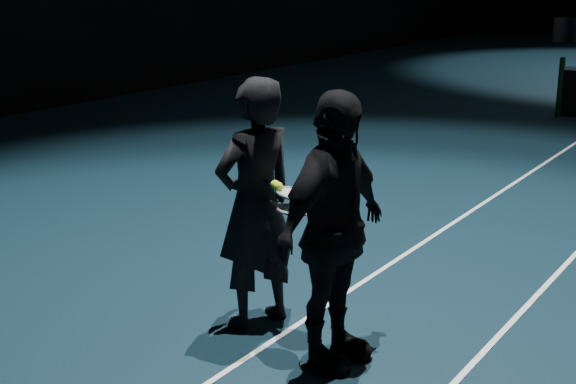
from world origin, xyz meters
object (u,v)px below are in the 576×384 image
(racket_lower, at_px, (295,210))
(racket_upper, at_px, (294,194))
(player_b, at_px, (333,232))
(tennis_balls, at_px, (277,183))
(player_a, at_px, (255,204))

(racket_lower, distance_m, racket_upper, 0.12)
(racket_upper, bearing_deg, racket_lower, -42.66)
(player_b, bearing_deg, tennis_balls, 77.85)
(player_b, relative_size, racket_lower, 2.86)
(player_a, relative_size, player_b, 1.00)
(racket_lower, bearing_deg, racket_upper, 141.34)
(player_a, height_order, racket_upper, player_a)
(player_b, distance_m, tennis_balls, 0.63)
(racket_upper, bearing_deg, player_b, -9.08)
(racket_lower, xyz_separation_m, racket_upper, (-0.04, 0.05, 0.10))
(player_a, distance_m, racket_upper, 0.43)
(racket_lower, height_order, racket_upper, racket_upper)
(player_a, bearing_deg, racket_lower, 91.35)
(player_a, relative_size, racket_lower, 2.86)
(player_a, height_order, racket_lower, player_a)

